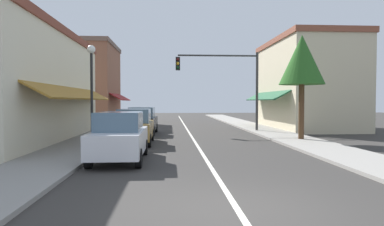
{
  "coord_description": "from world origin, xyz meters",
  "views": [
    {
      "loc": [
        -1.34,
        -6.63,
        2.14
      ],
      "look_at": [
        -0.07,
        12.81,
        1.49
      ],
      "focal_mm": 32.08,
      "sensor_mm": 36.0,
      "label": 1
    }
  ],
  "objects": [
    {
      "name": "storefront_left_block",
      "position": [
        -9.54,
        12.0,
        3.01
      ],
      "size": [
        6.81,
        14.2,
        6.02
      ],
      "color": "beige",
      "rests_on": "ground"
    },
    {
      "name": "traffic_signal_mast_arm",
      "position": [
        2.75,
        17.09,
        3.87
      ],
      "size": [
        5.81,
        0.5,
        5.59
      ],
      "color": "#333333",
      "rests_on": "ground"
    },
    {
      "name": "sidewalk_right",
      "position": [
        5.5,
        18.0,
        0.06
      ],
      "size": [
        2.6,
        56.0,
        0.12
      ],
      "primitive_type": "cube",
      "color": "gray",
      "rests_on": "ground"
    },
    {
      "name": "sidewalk_left",
      "position": [
        -5.5,
        18.0,
        0.06
      ],
      "size": [
        2.6,
        56.0,
        0.12
      ],
      "primitive_type": "cube",
      "color": "gray",
      "rests_on": "ground"
    },
    {
      "name": "storefront_right_block",
      "position": [
        9.46,
        20.0,
        3.53
      ],
      "size": [
        6.65,
        10.2,
        7.05
      ],
      "color": "beige",
      "rests_on": "ground"
    },
    {
      "name": "lane_center_stripe",
      "position": [
        0.0,
        18.0,
        0.0
      ],
      "size": [
        0.14,
        52.0,
        0.01
      ],
      "primitive_type": "cube",
      "color": "silver",
      "rests_on": "ground"
    },
    {
      "name": "tree_right_near",
      "position": [
        5.77,
        11.44,
        4.34
      ],
      "size": [
        2.42,
        2.42,
        5.73
      ],
      "color": "#4C331E",
      "rests_on": "ground"
    },
    {
      "name": "parked_car_nearest_left",
      "position": [
        -3.13,
        5.76,
        0.88
      ],
      "size": [
        1.78,
        4.1,
        1.77
      ],
      "rotation": [
        0.0,
        0.0,
        -0.0
      ],
      "color": "silver",
      "rests_on": "ground"
    },
    {
      "name": "parked_car_third_left",
      "position": [
        -3.12,
        15.89,
        0.88
      ],
      "size": [
        1.88,
        4.15,
        1.77
      ],
      "rotation": [
        0.0,
        0.0,
        -0.03
      ],
      "color": "black",
      "rests_on": "ground"
    },
    {
      "name": "street_lamp_left_near",
      "position": [
        -4.82,
        8.99,
        3.15
      ],
      "size": [
        0.36,
        0.36,
        4.65
      ],
      "color": "black",
      "rests_on": "ground"
    },
    {
      "name": "parked_car_second_left",
      "position": [
        -3.1,
        10.68,
        0.88
      ],
      "size": [
        1.79,
        4.1,
        1.77
      ],
      "rotation": [
        0.0,
        0.0,
        0.0
      ],
      "color": "brown",
      "rests_on": "ground"
    },
    {
      "name": "ground_plane",
      "position": [
        0.0,
        18.0,
        0.0
      ],
      "size": [
        80.0,
        80.0,
        0.0
      ],
      "primitive_type": "plane",
      "color": "#33302D"
    },
    {
      "name": "storefront_far_left",
      "position": [
        -9.23,
        28.0,
        3.93
      ],
      "size": [
        6.18,
        8.2,
        7.86
      ],
      "color": "brown",
      "rests_on": "ground"
    }
  ]
}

